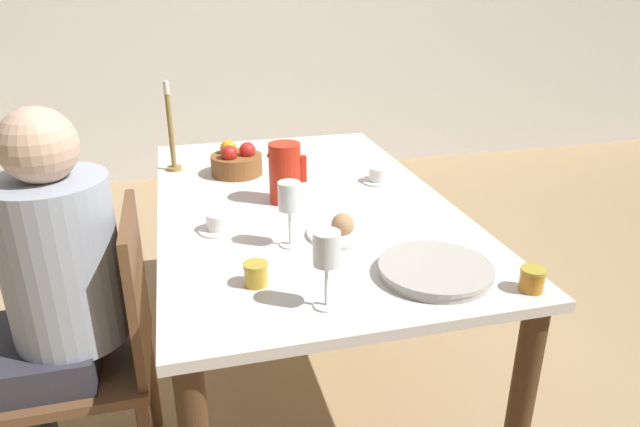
{
  "coord_description": "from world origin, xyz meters",
  "views": [
    {
      "loc": [
        -0.41,
        -1.83,
        1.46
      ],
      "look_at": [
        0.0,
        -0.25,
        0.77
      ],
      "focal_mm": 32.0,
      "sensor_mm": 36.0,
      "label": 1
    }
  ],
  "objects_px": {
    "chair_person_side": "(99,349)",
    "teacup_near_person": "(219,223)",
    "wine_glass_juice": "(327,253)",
    "serving_tray": "(435,270)",
    "person_seated": "(52,285)",
    "teacup_across": "(379,176)",
    "wine_glass_water": "(289,199)",
    "fruit_bowl": "(236,162)",
    "jam_jar_amber": "(532,278)",
    "bread_plate": "(343,230)",
    "candlestick_tall": "(171,136)",
    "red_pitcher": "(285,172)",
    "jam_jar_red": "(256,273)"
  },
  "relations": [
    {
      "from": "wine_glass_juice",
      "to": "serving_tray",
      "type": "distance_m",
      "value": 0.35
    },
    {
      "from": "teacup_across",
      "to": "serving_tray",
      "type": "xyz_separation_m",
      "value": [
        -0.11,
        -0.74,
        -0.01
      ]
    },
    {
      "from": "jam_jar_amber",
      "to": "candlestick_tall",
      "type": "bearing_deg",
      "value": 125.0
    },
    {
      "from": "chair_person_side",
      "to": "wine_glass_juice",
      "type": "distance_m",
      "value": 0.78
    },
    {
      "from": "person_seated",
      "to": "wine_glass_water",
      "type": "bearing_deg",
      "value": -88.08
    },
    {
      "from": "bread_plate",
      "to": "candlestick_tall",
      "type": "distance_m",
      "value": 0.93
    },
    {
      "from": "chair_person_side",
      "to": "red_pitcher",
      "type": "bearing_deg",
      "value": -59.42
    },
    {
      "from": "red_pitcher",
      "to": "wine_glass_juice",
      "type": "relative_size",
      "value": 1.06
    },
    {
      "from": "teacup_near_person",
      "to": "candlestick_tall",
      "type": "bearing_deg",
      "value": 100.6
    },
    {
      "from": "red_pitcher",
      "to": "serving_tray",
      "type": "xyz_separation_m",
      "value": [
        0.28,
        -0.63,
        -0.09
      ]
    },
    {
      "from": "wine_glass_juice",
      "to": "teacup_across",
      "type": "bearing_deg",
      "value": 62.13
    },
    {
      "from": "chair_person_side",
      "to": "teacup_across",
      "type": "xyz_separation_m",
      "value": [
        1.01,
        0.48,
        0.28
      ]
    },
    {
      "from": "chair_person_side",
      "to": "teacup_near_person",
      "type": "height_order",
      "value": "chair_person_side"
    },
    {
      "from": "fruit_bowl",
      "to": "candlestick_tall",
      "type": "distance_m",
      "value": 0.28
    },
    {
      "from": "chair_person_side",
      "to": "serving_tray",
      "type": "bearing_deg",
      "value": -105.87
    },
    {
      "from": "teacup_across",
      "to": "person_seated",
      "type": "bearing_deg",
      "value": -156.32
    },
    {
      "from": "teacup_across",
      "to": "candlestick_tall",
      "type": "height_order",
      "value": "candlestick_tall"
    },
    {
      "from": "wine_glass_juice",
      "to": "teacup_across",
      "type": "distance_m",
      "value": 0.93
    },
    {
      "from": "wine_glass_water",
      "to": "candlestick_tall",
      "type": "relative_size",
      "value": 0.55
    },
    {
      "from": "wine_glass_water",
      "to": "fruit_bowl",
      "type": "relative_size",
      "value": 0.98
    },
    {
      "from": "teacup_near_person",
      "to": "red_pitcher",
      "type": "bearing_deg",
      "value": 37.98
    },
    {
      "from": "teacup_near_person",
      "to": "serving_tray",
      "type": "height_order",
      "value": "teacup_near_person"
    },
    {
      "from": "bread_plate",
      "to": "chair_person_side",
      "type": "bearing_deg",
      "value": -176.36
    },
    {
      "from": "wine_glass_juice",
      "to": "serving_tray",
      "type": "relative_size",
      "value": 0.65
    },
    {
      "from": "red_pitcher",
      "to": "teacup_near_person",
      "type": "height_order",
      "value": "red_pitcher"
    },
    {
      "from": "wine_glass_juice",
      "to": "candlestick_tall",
      "type": "bearing_deg",
      "value": 105.89
    },
    {
      "from": "bread_plate",
      "to": "fruit_bowl",
      "type": "bearing_deg",
      "value": 110.19
    },
    {
      "from": "person_seated",
      "to": "teacup_across",
      "type": "bearing_deg",
      "value": -66.32
    },
    {
      "from": "wine_glass_water",
      "to": "fruit_bowl",
      "type": "xyz_separation_m",
      "value": [
        -0.07,
        0.69,
        -0.09
      ]
    },
    {
      "from": "serving_tray",
      "to": "fruit_bowl",
      "type": "distance_m",
      "value": 1.05
    },
    {
      "from": "candlestick_tall",
      "to": "jam_jar_red",
      "type": "bearing_deg",
      "value": -79.81
    },
    {
      "from": "person_seated",
      "to": "jam_jar_amber",
      "type": "bearing_deg",
      "value": -107.92
    },
    {
      "from": "serving_tray",
      "to": "fruit_bowl",
      "type": "xyz_separation_m",
      "value": [
        -0.41,
        0.97,
        0.04
      ]
    },
    {
      "from": "wine_glass_juice",
      "to": "bread_plate",
      "type": "distance_m",
      "value": 0.43
    },
    {
      "from": "wine_glass_water",
      "to": "wine_glass_juice",
      "type": "height_order",
      "value": "same"
    },
    {
      "from": "wine_glass_juice",
      "to": "person_seated",
      "type": "bearing_deg",
      "value": 153.89
    },
    {
      "from": "wine_glass_juice",
      "to": "teacup_across",
      "type": "relative_size",
      "value": 1.51
    },
    {
      "from": "wine_glass_juice",
      "to": "serving_tray",
      "type": "xyz_separation_m",
      "value": [
        0.32,
        0.08,
        -0.13
      ]
    },
    {
      "from": "wine_glass_water",
      "to": "bread_plate",
      "type": "distance_m",
      "value": 0.21
    },
    {
      "from": "person_seated",
      "to": "wine_glass_water",
      "type": "relative_size",
      "value": 5.94
    },
    {
      "from": "person_seated",
      "to": "jam_jar_amber",
      "type": "height_order",
      "value": "person_seated"
    },
    {
      "from": "red_pitcher",
      "to": "wine_glass_juice",
      "type": "bearing_deg",
      "value": -93.36
    },
    {
      "from": "jam_jar_red",
      "to": "fruit_bowl",
      "type": "height_order",
      "value": "fruit_bowl"
    },
    {
      "from": "wine_glass_juice",
      "to": "teacup_across",
      "type": "xyz_separation_m",
      "value": [
        0.43,
        0.81,
        -0.12
      ]
    },
    {
      "from": "teacup_across",
      "to": "fruit_bowl",
      "type": "bearing_deg",
      "value": 155.94
    },
    {
      "from": "bread_plate",
      "to": "candlestick_tall",
      "type": "height_order",
      "value": "candlestick_tall"
    },
    {
      "from": "red_pitcher",
      "to": "fruit_bowl",
      "type": "relative_size",
      "value": 1.04
    },
    {
      "from": "wine_glass_juice",
      "to": "fruit_bowl",
      "type": "xyz_separation_m",
      "value": [
        -0.09,
        1.04,
        -0.09
      ]
    },
    {
      "from": "chair_person_side",
      "to": "person_seated",
      "type": "relative_size",
      "value": 0.75
    },
    {
      "from": "wine_glass_juice",
      "to": "teacup_near_person",
      "type": "relative_size",
      "value": 1.51
    }
  ]
}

